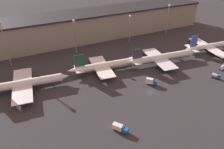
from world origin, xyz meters
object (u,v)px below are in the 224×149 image
service_vehicle_1 (151,81)px  service_vehicle_4 (216,76)px  airplane_3 (161,58)px  service_vehicle_3 (223,67)px  airplane_4 (210,46)px  airplane_1 (25,84)px  service_vehicle_2 (120,128)px  airplane_2 (104,66)px

service_vehicle_1 → service_vehicle_4: size_ratio=1.15×
airplane_3 → service_vehicle_3: (29.31, -23.12, -2.19)m
airplane_4 → service_vehicle_1: airplane_4 is taller
airplane_3 → service_vehicle_3: airplane_3 is taller
airplane_1 → airplane_4: bearing=4.0°
airplane_3 → service_vehicle_2: 65.31m
airplane_2 → service_vehicle_2: airplane_2 is taller
airplane_2 → service_vehicle_2: size_ratio=6.35×
airplane_2 → airplane_3: (37.37, -6.40, 0.16)m
airplane_1 → airplane_4: 124.60m
service_vehicle_3 → airplane_1: bearing=147.6°
service_vehicle_3 → service_vehicle_4: size_ratio=1.22×
service_vehicle_2 → service_vehicle_3: 82.24m
airplane_4 → service_vehicle_4: bearing=-124.2°
airplane_2 → service_vehicle_3: airplane_2 is taller
airplane_4 → service_vehicle_2: bearing=-149.5°
airplane_4 → airplane_3: bearing=-172.4°
airplane_3 → service_vehicle_1: (-19.84, -17.78, -1.86)m
airplane_2 → service_vehicle_1: size_ratio=7.53×
service_vehicle_2 → service_vehicle_4: size_ratio=1.36×
airplane_1 → airplane_4: size_ratio=1.06×
airplane_1 → service_vehicle_1: (61.95, -24.37, -1.85)m
airplane_3 → service_vehicle_2: airplane_3 is taller
service_vehicle_1 → service_vehicle_4: bearing=29.4°
service_vehicle_1 → airplane_1: bearing=-155.6°
airplane_1 → service_vehicle_4: bearing=-12.9°
airplane_3 → service_vehicle_2: bearing=-134.7°
service_vehicle_4 → service_vehicle_1: bearing=-131.8°
airplane_4 → service_vehicle_3: airplane_4 is taller
airplane_3 → airplane_4: size_ratio=1.18×
airplane_3 → service_vehicle_4: airplane_3 is taller
service_vehicle_3 → service_vehicle_4: (-12.15, -5.61, -0.03)m
service_vehicle_2 → service_vehicle_4: (68.18, 11.99, -0.05)m
airplane_1 → airplane_2: size_ratio=1.06×
service_vehicle_2 → airplane_3: bearing=92.3°
airplane_4 → service_vehicle_2: (-93.69, -41.41, -1.52)m
airplane_2 → airplane_4: (80.04, -5.70, -0.48)m
service_vehicle_1 → service_vehicle_3: (49.15, -5.34, -0.32)m
airplane_2 → service_vehicle_4: size_ratio=8.64×
airplane_1 → service_vehicle_2: (30.76, -47.31, -2.15)m
airplane_3 → service_vehicle_1: 26.70m
service_vehicle_4 → service_vehicle_3: bearing=89.4°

